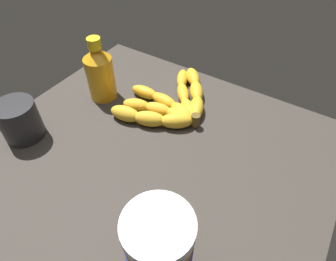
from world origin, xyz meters
TOP-DOWN VIEW (x-y plane):
  - ground_plane at (0.00, 0.00)cm, footprint 70.79×63.44cm
  - banana_bunch at (4.56, -14.26)cm, footprint 20.79×27.45cm
  - peanut_butter_jar at (-14.47, 18.80)cm, footprint 9.16×9.16cm
  - honey_bottle at (21.47, -9.30)cm, footprint 6.73×6.73cm
  - coffee_mug at (27.03, 10.56)cm, footprint 11.84×8.41cm

SIDE VIEW (x-z plane):
  - ground_plane at x=0.00cm, z-range -4.49..0.00cm
  - banana_bunch at x=4.56cm, z-range -0.18..3.37cm
  - coffee_mug at x=27.03cm, z-range 0.02..8.62cm
  - honey_bottle at x=21.47cm, z-range -0.94..14.93cm
  - peanut_butter_jar at x=-14.47cm, z-range -0.03..15.47cm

